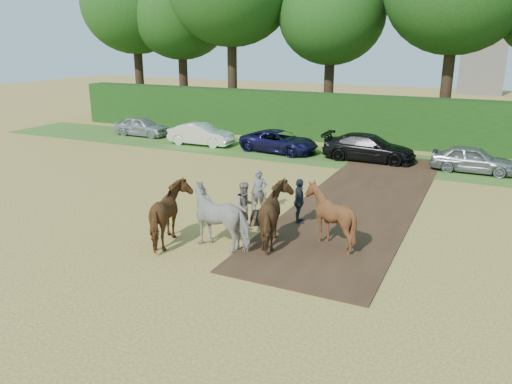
{
  "coord_description": "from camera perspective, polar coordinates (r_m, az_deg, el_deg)",
  "views": [
    {
      "loc": [
        5.93,
        -12.5,
        6.33
      ],
      "look_at": [
        -0.98,
        1.98,
        1.4
      ],
      "focal_mm": 35.0,
      "sensor_mm": 36.0,
      "label": 1
    }
  ],
  "objects": [
    {
      "name": "plough_team",
      "position": [
        15.88,
        -0.63,
        -2.63
      ],
      "size": [
        6.54,
        5.57,
        1.96
      ],
      "color": "brown",
      "rests_on": "ground"
    },
    {
      "name": "spectator_far",
      "position": [
        17.72,
        4.95,
        -1.08
      ],
      "size": [
        0.73,
        1.05,
        1.66
      ],
      "primitive_type": "imported",
      "rotation": [
        0.0,
        0.0,
        1.95
      ],
      "color": "#22252D",
      "rests_on": "ground"
    },
    {
      "name": "ground",
      "position": [
        15.22,
        0.11,
        -7.51
      ],
      "size": [
        120.0,
        120.0,
        0.0
      ],
      "primitive_type": "plane",
      "color": "gold",
      "rests_on": "ground"
    },
    {
      "name": "earth_strip",
      "position": [
        20.97,
        12.11,
        -0.82
      ],
      "size": [
        4.5,
        17.0,
        0.05
      ],
      "primitive_type": "cube",
      "color": "#472D1C",
      "rests_on": "ground"
    },
    {
      "name": "grass_verge",
      "position": [
        27.88,
        12.57,
        3.57
      ],
      "size": [
        50.0,
        5.0,
        0.03
      ],
      "primitive_type": "cube",
      "color": "#38601E",
      "rests_on": "ground"
    },
    {
      "name": "parked_cars",
      "position": [
        27.47,
        16.87,
        4.5
      ],
      "size": [
        35.89,
        3.47,
        1.48
      ],
      "color": "#B0B2B7",
      "rests_on": "ground"
    },
    {
      "name": "spectator_near",
      "position": [
        16.99,
        -1.23,
        -1.7
      ],
      "size": [
        1.03,
        1.07,
        1.73
      ],
      "primitive_type": "imported",
      "rotation": [
        0.0,
        0.0,
        0.91
      ],
      "color": "tan",
      "rests_on": "ground"
    },
    {
      "name": "hedgerow",
      "position": [
        31.93,
        14.64,
        7.83
      ],
      "size": [
        46.0,
        1.6,
        3.0
      ],
      "primitive_type": "cube",
      "color": "#14380F",
      "rests_on": "ground"
    }
  ]
}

